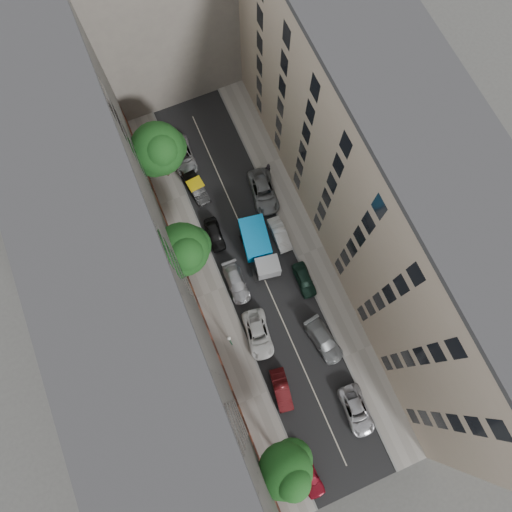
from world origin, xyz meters
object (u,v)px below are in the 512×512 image
car_right_2 (304,280)px  car_right_3 (280,234)px  lamp_post (230,341)px  tarp_truck (259,247)px  tree_far (159,150)px  pedestrian (268,169)px  car_left_3 (236,283)px  car_left_5 (196,188)px  car_right_1 (324,340)px  car_left_1 (282,390)px  tree_near (287,471)px  car_left_0 (309,475)px  car_right_4 (263,192)px  car_right_0 (356,411)px  car_left_6 (183,156)px  tree_mid (184,251)px  car_left_2 (258,334)px  car_left_4 (215,234)px

car_right_2 → car_right_3: (-0.33, 5.39, -0.00)m
car_right_3 → lamp_post: 12.54m
tarp_truck → tree_far: tree_far is taller
tarp_truck → pedestrian: tarp_truck is taller
car_left_3 → car_left_5: size_ratio=1.10×
tarp_truck → car_right_1: tarp_truck is taller
car_left_1 → tree_near: size_ratio=0.49×
car_left_3 → car_left_5: bearing=92.0°
car_left_0 → car_right_4: size_ratio=0.77×
tree_near → tree_far: bearing=89.6°
car_right_1 → car_right_3: (0.47, 11.59, -0.07)m
car_right_0 → tree_near: size_ratio=0.58×
car_left_6 → lamp_post: size_ratio=0.89×
car_left_3 → tree_near: (-2.36, -16.91, 5.15)m
car_left_5 → tree_mid: (-3.50, -7.90, 5.35)m
tarp_truck → lamp_post: bearing=-119.2°
car_left_2 → car_left_4: bearing=99.0°
car_right_3 → car_left_4: bearing=158.3°
pedestrian → car_left_2: bearing=55.2°
car_right_1 → tree_near: size_ratio=0.59×
car_left_5 → lamp_post: size_ratio=0.73×
car_left_5 → tree_mid: tree_mid is taller
car_right_0 → pedestrian: (2.20, 25.75, 0.39)m
car_left_4 → car_left_5: bearing=92.6°
car_left_3 → car_left_6: (0.00, 15.35, 0.04)m
car_left_6 → car_right_4: size_ratio=0.93×
tree_near → pedestrian: (10.20, 27.07, -4.74)m
lamp_post → pedestrian: bearing=56.0°
car_left_0 → car_left_4: (0.60, 24.40, -0.06)m
tree_near → car_left_1: bearing=67.5°
car_left_6 → car_left_2: bearing=-87.0°
car_left_3 → tree_far: size_ratio=0.56×
car_right_4 → pedestrian: size_ratio=2.96×
car_left_1 → car_right_4: size_ratio=0.75×
tarp_truck → tree_mid: (-6.90, 1.03, 4.45)m
car_right_4 → tree_far: bearing=153.0°
car_left_3 → car_right_4: car_right_4 is taller
car_left_1 → car_right_1: (5.60, 2.60, 0.05)m
car_right_0 → car_left_4: bearing=108.7°
car_left_5 → car_left_6: (0.00, 4.15, 0.02)m
car_right_2 → tree_far: 19.17m
car_right_0 → car_right_2: 13.21m
tarp_truck → car_left_1: tarp_truck is taller
tarp_truck → car_right_1: 11.12m
tarp_truck → pedestrian: (4.44, 7.90, -0.51)m
tree_mid → lamp_post: (0.81, -8.75, -2.35)m
car_left_0 → car_left_4: 24.41m
tarp_truck → car_left_5: size_ratio=1.59×
car_left_2 → tree_near: 12.63m
car_left_5 → tree_near: tree_near is taller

